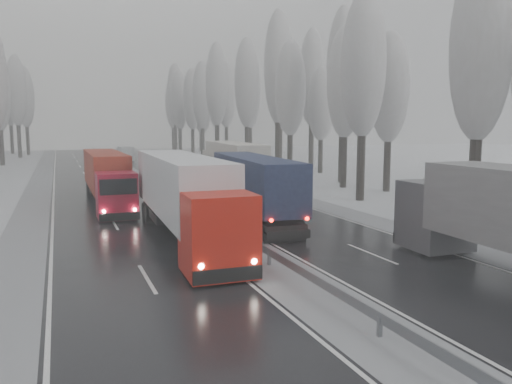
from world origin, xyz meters
TOP-DOWN VIEW (x-y plane):
  - carriageway_right at (5.25, 30.00)m, footprint 7.50×200.00m
  - carriageway_left at (-5.25, 30.00)m, footprint 7.50×200.00m
  - median_slush at (0.00, 30.00)m, footprint 3.00×200.00m
  - shoulder_right at (10.20, 30.00)m, footprint 2.40×200.00m
  - shoulder_left at (-10.20, 30.00)m, footprint 2.40×200.00m
  - median_guardrail at (0.00, 29.99)m, footprint 0.12×200.00m
  - tree_16 at (15.04, 15.67)m, footprint 3.60×3.60m
  - tree_18 at (14.51, 27.03)m, footprint 3.60×3.60m
  - tree_19 at (20.02, 31.03)m, footprint 3.60×3.60m
  - tree_20 at (17.90, 35.17)m, footprint 3.60×3.60m
  - tree_21 at (20.12, 39.17)m, footprint 3.60×3.60m
  - tree_22 at (17.02, 45.60)m, footprint 3.60×3.60m
  - tree_23 at (23.31, 49.60)m, footprint 3.60×3.60m
  - tree_24 at (17.90, 51.02)m, footprint 3.60×3.60m
  - tree_25 at (24.81, 55.02)m, footprint 3.60×3.60m
  - tree_26 at (17.56, 61.27)m, footprint 3.60×3.60m
  - tree_27 at (24.72, 65.27)m, footprint 3.60×3.60m
  - tree_28 at (16.34, 71.95)m, footprint 3.60×3.60m
  - tree_29 at (23.71, 75.95)m, footprint 3.60×3.60m
  - tree_30 at (16.56, 81.70)m, footprint 3.60×3.60m
  - tree_31 at (22.48, 85.70)m, footprint 3.60×3.60m
  - tree_32 at (16.63, 89.21)m, footprint 3.60×3.60m
  - tree_33 at (19.77, 93.21)m, footprint 3.60×3.60m
  - tree_34 at (15.73, 96.32)m, footprint 3.60×3.60m
  - tree_35 at (24.94, 100.32)m, footprint 3.60×3.60m
  - tree_36 at (17.04, 106.16)m, footprint 3.60×3.60m
  - tree_37 at (24.02, 110.16)m, footprint 3.60×3.60m
  - tree_38 at (18.73, 116.73)m, footprint 3.60×3.60m
  - tree_39 at (21.55, 120.73)m, footprint 3.60×3.60m
  - tree_74 at (-15.07, 99.33)m, footprint 3.60×3.60m
  - tree_76 at (-14.05, 108.72)m, footprint 3.60×3.60m
  - tree_78 at (-17.56, 115.31)m, footprint 3.60×3.60m
  - truck_blue_box at (3.17, 22.63)m, footprint 4.17×16.17m
  - truck_cream_box at (7.17, 38.07)m, footprint 4.45×17.63m
  - box_truck_distant at (2.63, 82.05)m, footprint 2.30×6.90m
  - truck_red_white at (-2.30, 17.92)m, footprint 3.35×17.39m
  - truck_red_red at (-4.91, 32.11)m, footprint 2.50×15.67m

SIDE VIEW (x-z plane):
  - carriageway_right at x=5.25m, z-range 0.00..0.03m
  - carriageway_left at x=-5.25m, z-range 0.00..0.03m
  - median_slush at x=0.00m, z-range 0.00..0.04m
  - shoulder_right at x=10.20m, z-range 0.00..0.04m
  - shoulder_left at x=-10.20m, z-range 0.00..0.04m
  - median_guardrail at x=0.00m, z-range 0.22..0.98m
  - box_truck_distant at x=2.63m, z-range 0.02..2.58m
  - truck_red_red at x=-4.91m, z-range 0.34..4.35m
  - truck_blue_box at x=3.17m, z-range 0.34..4.46m
  - truck_red_white at x=-2.30m, z-range 0.37..4.81m
  - truck_cream_box at x=7.17m, z-range 0.37..4.86m
  - tree_23 at x=23.31m, z-range 1.99..15.54m
  - tree_33 at x=19.77m, z-range 2.10..16.42m
  - tree_19 at x=20.02m, z-range 2.13..16.70m
  - tree_20 at x=17.90m, z-range 2.29..18.00m
  - tree_22 at x=17.02m, z-range 2.31..18.17m
  - tree_39 at x=21.55m, z-range 2.36..18.54m
  - tree_37 at x=24.02m, z-range 2.38..18.75m
  - tree_16 at x=15.04m, z-range 2.40..18.93m
  - tree_18 at x=14.51m, z-range 2.41..18.99m
  - tree_32 at x=16.63m, z-range 2.51..19.85m
  - tree_27 at x=24.72m, z-range 2.55..20.17m
  - tree_34 at x=15.73m, z-range 2.55..20.19m
  - tree_30 at x=16.56m, z-range 2.59..20.45m
  - tree_38 at x=18.73m, z-range 2.60..20.58m
  - tree_29 at x=23.71m, z-range 2.62..20.73m
  - tree_35 at x=24.94m, z-range 2.64..20.89m
  - tree_76 at x=-14.05m, z-range 2.68..21.23m
  - tree_31 at x=22.48m, z-range 2.68..21.26m
  - tree_21 at x=20.12m, z-range 2.69..21.31m
  - tree_26 at x=17.56m, z-range 2.71..21.49m
  - tree_25 at x=24.81m, z-range 2.80..22.24m
  - tree_78 at x=-17.56m, z-range 2.81..22.37m
  - tree_28 at x=16.34m, z-range 2.82..22.45m
  - tree_74 at x=-15.07m, z-range 2.83..22.52m
  - tree_36 at x=17.04m, z-range 2.91..23.13m
  - tree_24 at x=17.90m, z-range 2.94..23.43m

